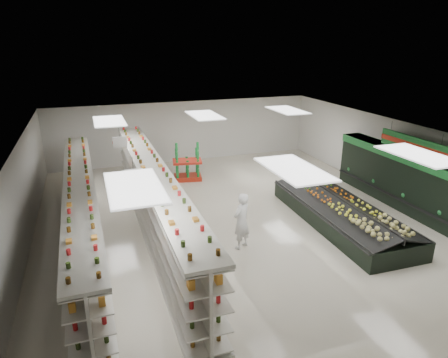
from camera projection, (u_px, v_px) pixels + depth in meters
name	position (u px, v px, depth m)	size (l,w,h in m)	color
floor	(237.00, 219.00, 14.74)	(16.00, 16.00, 0.00)	beige
ceiling	(238.00, 134.00, 13.68)	(14.00, 16.00, 0.02)	white
wall_back	(184.00, 132.00, 21.35)	(14.00, 0.02, 3.20)	silver
wall_front	(398.00, 318.00, 7.08)	(14.00, 0.02, 3.20)	silver
wall_left	(21.00, 203.00, 12.05)	(0.02, 16.00, 3.20)	silver
wall_right	(396.00, 160.00, 16.37)	(0.02, 16.00, 3.20)	silver
produce_wall_case	(413.00, 181.00, 15.01)	(0.93, 8.00, 2.20)	black
aisle_sign_near	(134.00, 176.00, 10.88)	(0.52, 0.06, 0.75)	white
aisle_sign_far	(120.00, 142.00, 14.44)	(0.52, 0.06, 0.75)	white
hortifruti_banner	(413.00, 145.00, 14.46)	(0.12, 3.20, 0.95)	#1E742F
gondola_left	(83.00, 215.00, 12.70)	(1.10, 12.21, 2.11)	silver
gondola_center	(154.00, 201.00, 13.60)	(1.00, 13.13, 2.27)	silver
produce_island	(341.00, 212.00, 14.25)	(2.47, 6.45, 0.95)	black
soda_endcap	(187.00, 163.00, 18.61)	(1.46, 1.12, 1.70)	red
shopper_main	(241.00, 221.00, 12.42)	(0.67, 0.44, 1.84)	white
shopper_background	(135.00, 186.00, 15.75)	(0.77, 0.48, 1.59)	#94825B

